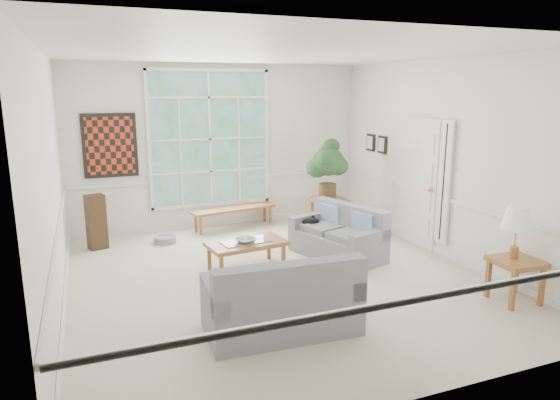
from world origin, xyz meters
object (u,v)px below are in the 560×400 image
object	(u,v)px
loveseat_right	(337,232)
coffee_table	(246,255)
end_table	(328,214)
loveseat_front	(281,292)
side_table	(515,280)

from	to	relation	value
loveseat_right	coffee_table	bearing A→B (deg)	162.78
loveseat_right	coffee_table	xyz separation A→B (m)	(-1.47, -0.01, -0.19)
end_table	loveseat_right	bearing A→B (deg)	-111.82
loveseat_front	end_table	distance (m)	4.03
end_table	side_table	size ratio (longest dim) A/B	1.09
coffee_table	side_table	world-z (taller)	side_table
loveseat_right	loveseat_front	size ratio (longest dim) A/B	0.91
loveseat_right	side_table	size ratio (longest dim) A/B	2.71
end_table	coffee_table	bearing A→B (deg)	-145.16
loveseat_right	end_table	xyz separation A→B (m)	(0.56, 1.41, -0.10)
loveseat_right	loveseat_front	bearing A→B (deg)	-148.86
coffee_table	end_table	bearing A→B (deg)	27.58
loveseat_front	side_table	xyz separation A→B (m)	(2.93, -0.35, -0.16)
loveseat_right	coffee_table	distance (m)	1.49
coffee_table	loveseat_right	bearing A→B (deg)	-6.93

